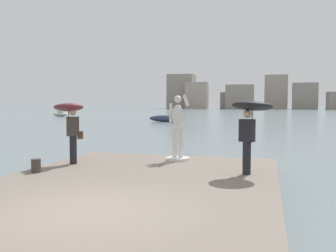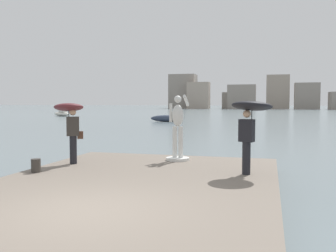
# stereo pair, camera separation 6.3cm
# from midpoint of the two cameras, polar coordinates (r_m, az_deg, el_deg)

# --- Properties ---
(ground_plane) EXTENTS (400.00, 400.00, 0.00)m
(ground_plane) POSITION_cam_midpoint_polar(r_m,az_deg,el_deg) (46.24, 10.78, 0.69)
(ground_plane) COLOR slate
(pier) EXTENTS (6.91, 10.28, 0.40)m
(pier) POSITION_cam_midpoint_polar(r_m,az_deg,el_deg) (9.07, -6.41, -10.04)
(pier) COLOR slate
(pier) RESTS_ON ground
(statue_white_figure) EXTENTS (0.78, 0.95, 2.18)m
(statue_white_figure) POSITION_cam_midpoint_polar(r_m,az_deg,el_deg) (12.59, 1.33, -0.92)
(statue_white_figure) COLOR silver
(statue_white_figure) RESTS_ON pier
(onlooker_left) EXTENTS (1.22, 1.23, 1.95)m
(onlooker_left) POSITION_cam_midpoint_polar(r_m,az_deg,el_deg) (12.21, -14.58, 1.25)
(onlooker_left) COLOR black
(onlooker_left) RESTS_ON pier
(onlooker_right) EXTENTS (1.38, 1.39, 2.02)m
(onlooker_right) POSITION_cam_midpoint_polar(r_m,az_deg,el_deg) (10.29, 12.13, 1.47)
(onlooker_right) COLOR black
(onlooker_right) RESTS_ON pier
(mooring_bollard) EXTENTS (0.26, 0.26, 0.37)m
(mooring_bollard) POSITION_cam_midpoint_polar(r_m,az_deg,el_deg) (11.12, -19.34, -5.64)
(mooring_bollard) COLOR #38332D
(mooring_bollard) RESTS_ON pier
(boat_near) EXTENTS (4.92, 3.84, 1.19)m
(boat_near) POSITION_cam_midpoint_polar(r_m,az_deg,el_deg) (64.43, -15.89, 1.83)
(boat_near) COLOR silver
(boat_near) RESTS_ON ground
(boat_mid) EXTENTS (3.90, 0.99, 0.78)m
(boat_mid) POSITION_cam_midpoint_polar(r_m,az_deg,el_deg) (44.52, -0.44, 1.14)
(boat_mid) COLOR #2D384C
(boat_mid) RESTS_ON ground
(distant_skyline) EXTENTS (66.38, 12.48, 11.80)m
(distant_skyline) POSITION_cam_midpoint_polar(r_m,az_deg,el_deg) (127.20, 13.75, 4.64)
(distant_skyline) COLOR gray
(distant_skyline) RESTS_ON ground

